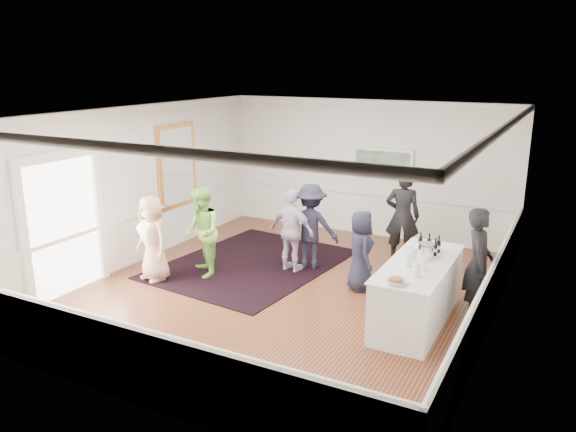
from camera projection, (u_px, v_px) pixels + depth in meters
The scene contains 23 objects.
floor at pixel (288, 290), 10.23m from camera, with size 8.00×8.00×0.00m, color brown.
ceiling at pixel (288, 112), 9.39m from camera, with size 7.00×8.00×0.02m, color white.
wall_left at pixel (135, 185), 11.38m from camera, with size 0.02×8.00×3.20m, color white.
wall_right at pixel (498, 232), 8.24m from camera, with size 0.02×8.00×3.20m, color white.
wall_back at pixel (367, 168), 13.23m from camera, with size 7.00×0.02×3.20m, color white.
wall_front at pixel (125, 281), 6.40m from camera, with size 7.00×0.02×3.20m, color white.
wainscoting at pixel (288, 264), 10.10m from camera, with size 7.00×8.00×1.00m, color white, non-canonical shape.
mirror at pixel (177, 166), 12.41m from camera, with size 0.05×1.25×1.85m.
doorway at pixel (63, 216), 9.78m from camera, with size 0.10×1.78×2.56m.
landscape_painting at pixel (382, 162), 12.95m from camera, with size 1.44×0.06×0.66m.
area_rug at pixel (252, 264), 11.54m from camera, with size 2.99×3.93×0.02m, color black.
serving_table at pixel (418, 292), 8.88m from camera, with size 0.93×2.46×1.00m.
bartender at pixel (478, 264), 8.93m from camera, with size 0.67×0.44×1.83m, color black.
guest_tan at pixel (153, 238), 10.52m from camera, with size 0.80×0.52×1.64m, color tan.
guest_green at pixel (201, 232), 10.72m from camera, with size 0.85×0.66×1.75m, color #8ED957.
guest_lilac at pixel (292, 231), 10.98m from camera, with size 0.97×0.40×1.65m, color silver.
guest_dark_a at pixel (311, 227), 11.13m from camera, with size 1.12×0.64×1.73m, color black.
guest_dark_b at pixel (402, 216), 11.50m from camera, with size 0.70×0.46×1.92m, color black.
guest_navy at pixel (361, 250), 10.11m from camera, with size 0.72×0.47×1.47m, color black.
wine_bottles at pixel (429, 243), 9.18m from camera, with size 0.38×0.27×0.31m.
juice_pitchers at pixel (416, 261), 8.46m from camera, with size 0.38×0.70×0.24m.
ice_bucket at pixel (426, 251), 8.92m from camera, with size 0.26×0.26×0.24m, color silver.
nut_bowl at pixel (397, 281), 7.90m from camera, with size 0.29×0.29×0.07m.
Camera 1 is at (4.42, -8.42, 4.01)m, focal length 35.00 mm.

